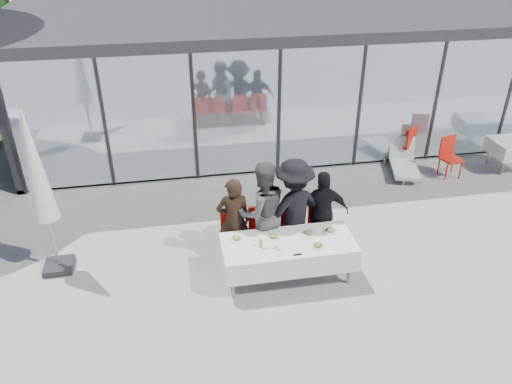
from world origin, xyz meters
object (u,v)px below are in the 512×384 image
(spare_table_right, at_px, (510,148))
(lounger, at_px, (404,161))
(diner_b, at_px, (262,212))
(plate_extra, at_px, (318,245))
(plate_b, at_px, (274,236))
(diner_a, at_px, (234,221))
(diner_c, at_px, (294,209))
(plate_d, at_px, (330,230))
(diner_chair_a, at_px, (234,232))
(folded_eyeglasses, at_px, (298,254))
(diner_d, at_px, (322,212))
(dining_table, at_px, (288,252))
(diner_chair_d, at_px, (320,223))
(spare_chair_a, at_px, (449,154))
(diner_chair_b, at_px, (261,230))
(plate_c, at_px, (309,233))
(juice_bottle, at_px, (261,243))
(market_umbrella, at_px, (37,176))
(spare_chair_b, at_px, (407,142))
(plate_a, at_px, (237,238))

(spare_table_right, distance_m, lounger, 2.60)
(diner_b, bearing_deg, plate_extra, 121.93)
(plate_b, bearing_deg, plate_extra, -30.30)
(lounger, bearing_deg, diner_b, -145.81)
(diner_a, relative_size, plate_extra, 7.07)
(diner_c, relative_size, plate_d, 8.13)
(diner_a, height_order, diner_chair_a, diner_a)
(diner_chair_a, xyz_separation_m, plate_b, (0.62, -0.58, 0.24))
(folded_eyeglasses, bearing_deg, spare_table_right, 29.10)
(diner_d, distance_m, folded_eyeglasses, 1.30)
(dining_table, relative_size, diner_chair_d, 2.32)
(spare_table_right, xyz_separation_m, spare_chair_a, (-1.62, -0.03, -0.02))
(dining_table, relative_size, folded_eyeglasses, 16.14)
(diner_b, distance_m, lounger, 4.97)
(diner_b, bearing_deg, plate_b, 92.74)
(diner_chair_b, xyz_separation_m, plate_c, (0.73, -0.59, 0.24))
(diner_chair_b, bearing_deg, diner_d, -3.45)
(plate_c, bearing_deg, diner_chair_a, 154.37)
(dining_table, relative_size, juice_bottle, 13.84)
(diner_chair_b, bearing_deg, market_umbrella, 176.75)
(folded_eyeglasses, bearing_deg, diner_d, 55.02)
(dining_table, bearing_deg, diner_chair_d, 43.00)
(plate_extra, bearing_deg, spare_chair_a, 37.82)
(diner_chair_a, xyz_separation_m, plate_d, (1.63, -0.58, 0.24))
(lounger, bearing_deg, spare_chair_a, -21.80)
(plate_d, bearing_deg, diner_chair_a, 160.21)
(dining_table, bearing_deg, diner_chair_b, 113.03)
(diner_a, height_order, plate_c, diner_a)
(diner_c, height_order, spare_chair_b, diner_c)
(diner_chair_b, relative_size, spare_table_right, 1.13)
(diner_chair_d, bearing_deg, plate_d, -91.07)
(plate_extra, xyz_separation_m, spare_table_right, (5.86, 3.33, -0.22))
(plate_b, bearing_deg, diner_chair_b, 99.95)
(dining_table, xyz_separation_m, market_umbrella, (-3.98, 0.96, 1.35))
(diner_b, bearing_deg, spare_table_right, -168.45)
(dining_table, distance_m, diner_chair_b, 0.81)
(plate_c, distance_m, market_umbrella, 4.59)
(diner_a, relative_size, plate_d, 7.07)
(lounger, bearing_deg, plate_a, -144.98)
(diner_chair_a, relative_size, diner_c, 0.51)
(diner_d, distance_m, plate_a, 1.71)
(plate_a, distance_m, spare_table_right, 7.72)
(diner_d, height_order, plate_d, diner_d)
(diner_d, xyz_separation_m, diner_chair_d, (-0.00, 0.07, -0.28))
(diner_chair_b, bearing_deg, juice_bottle, -101.37)
(diner_b, height_order, spare_chair_a, diner_b)
(diner_a, distance_m, lounger, 5.38)
(diner_chair_b, height_order, plate_a, diner_chair_b)
(diner_a, height_order, juice_bottle, diner_a)
(lounger, bearing_deg, dining_table, -137.42)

